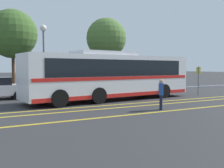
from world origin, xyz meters
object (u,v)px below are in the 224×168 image
bus_stop_sign (198,77)px  street_lamp (44,41)px  pedestrian_0 (161,93)px  tree_1 (13,34)px  transit_bus (112,75)px  tree_0 (106,38)px

bus_stop_sign → street_lamp: bearing=-126.1°
pedestrian_0 → bus_stop_sign: (7.51, 4.65, 0.55)m
pedestrian_0 → street_lamp: 11.96m
tree_1 → transit_bus: bearing=-63.1°
transit_bus → tree_1: tree_1 is taller
pedestrian_0 → street_lamp: (-3.38, 10.95, 3.42)m
bus_stop_sign → tree_0: bearing=-162.3°
pedestrian_0 → bus_stop_sign: 8.85m
street_lamp → tree_0: bearing=19.6°
pedestrian_0 → tree_1: bearing=-126.3°
pedestrian_0 → tree_0: tree_0 is taller
tree_0 → tree_1: tree_1 is taller
transit_bus → bus_stop_sign: 7.78m
pedestrian_0 → tree_0: size_ratio=0.22×
tree_0 → bus_stop_sign: bearing=-66.2°
street_lamp → tree_0: (7.01, 2.49, 0.88)m
bus_stop_sign → tree_0: tree_0 is taller
tree_1 → street_lamp: bearing=-63.7°
street_lamp → tree_0: tree_0 is taller
transit_bus → pedestrian_0: size_ratio=7.82×
bus_stop_sign → tree_1: tree_1 is taller
transit_bus → pedestrian_0: bearing=-2.9°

